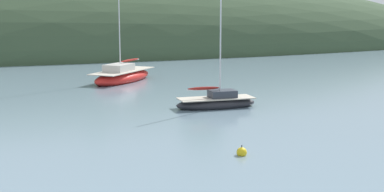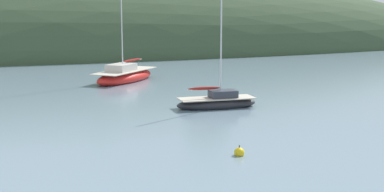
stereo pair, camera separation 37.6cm
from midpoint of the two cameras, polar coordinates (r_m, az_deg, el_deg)
The scene contains 4 objects.
far_shoreline_hill at distance 77.97m, azimuth -14.19°, elevation 4.90°, with size 150.00×36.00×27.68m.
sailboat_blue_center at distance 31.61m, azimuth 2.48°, elevation -0.71°, with size 5.34×2.19×7.09m.
sailboat_cream_ketch at distance 44.10m, azimuth -8.16°, elevation 2.28°, with size 7.50×7.58×11.74m.
mooring_buoy_inner at distance 21.25m, azimuth 5.18°, elevation -6.43°, with size 0.44×0.44×0.54m.
Camera 1 is at (-10.53, -6.30, 5.93)m, focal length 46.77 mm.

